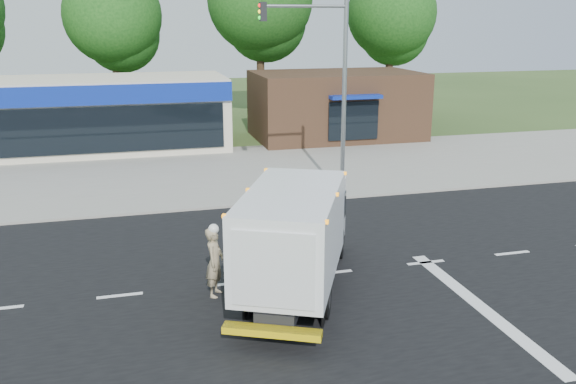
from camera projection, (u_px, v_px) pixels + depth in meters
name	position (u px, v px, depth m)	size (l,w,h in m)	color
ground	(332.00, 273.00, 17.78)	(120.00, 120.00, 0.00)	#385123
road_asphalt	(332.00, 273.00, 17.78)	(60.00, 14.00, 0.02)	black
sidewalk	(269.00, 195.00, 25.39)	(60.00, 2.40, 0.12)	gray
parking_apron	(243.00, 165.00, 30.79)	(60.00, 9.00, 0.02)	gray
lane_markings	(394.00, 287.00, 16.85)	(55.20, 7.00, 0.01)	silver
ems_box_truck	(297.00, 230.00, 16.17)	(4.83, 7.13, 3.05)	black
emergency_worker	(215.00, 261.00, 16.10)	(0.71, 0.82, 2.02)	tan
retail_strip_mall	(62.00, 115.00, 33.55)	(18.00, 6.20, 4.00)	beige
brown_storefront	(336.00, 105.00, 37.52)	(10.00, 6.70, 4.00)	#382316
traffic_signal_pole	(329.00, 77.00, 24.07)	(3.51, 0.25, 8.00)	gray
background_trees	(190.00, 15.00, 41.72)	(36.77, 7.39, 12.10)	#332114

